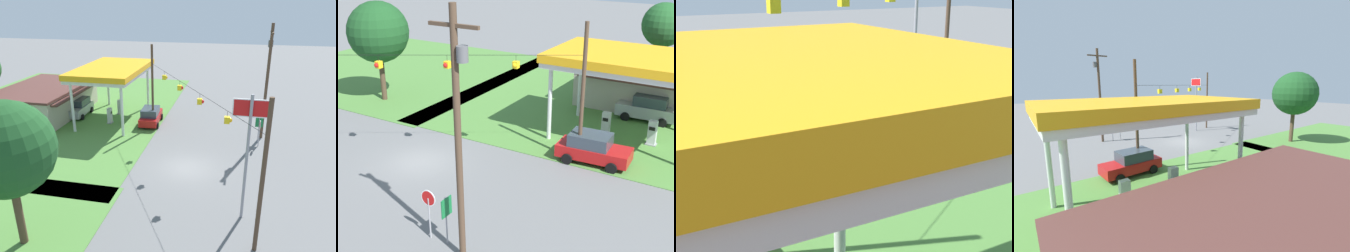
% 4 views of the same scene
% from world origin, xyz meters
% --- Properties ---
extents(ground_plane, '(160.00, 160.00, 0.00)m').
position_xyz_m(ground_plane, '(0.00, 0.00, 0.00)').
color(ground_plane, slate).
extents(grass_verge_opposite_corner, '(24.00, 24.00, 0.04)m').
position_xyz_m(grass_verge_opposite_corner, '(-16.00, 16.00, 0.02)').
color(grass_verge_opposite_corner, '#4C7F38').
rests_on(grass_verge_opposite_corner, ground).
extents(gas_station_canopy, '(10.84, 6.60, 5.97)m').
position_xyz_m(gas_station_canopy, '(9.95, 9.86, 5.45)').
color(gas_station_canopy, silver).
rests_on(gas_station_canopy, ground).
extents(gas_station_store, '(12.02, 8.62, 3.37)m').
position_xyz_m(gas_station_store, '(9.74, 18.31, 1.70)').
color(gas_station_store, '#B2A893').
rests_on(gas_station_store, ground).
extents(fuel_pump_near, '(0.71, 0.56, 1.73)m').
position_xyz_m(fuel_pump_near, '(8.36, 9.86, 0.82)').
color(fuel_pump_near, gray).
rests_on(fuel_pump_near, ground).
extents(fuel_pump_far, '(0.71, 0.56, 1.73)m').
position_xyz_m(fuel_pump_far, '(11.55, 9.86, 0.82)').
color(fuel_pump_far, gray).
rests_on(fuel_pump_far, ground).
extents(car_at_pumps_front, '(4.56, 2.33, 1.86)m').
position_xyz_m(car_at_pumps_front, '(9.09, 5.43, 0.95)').
color(car_at_pumps_front, '#AD1414').
rests_on(car_at_pumps_front, ground).
extents(car_at_pumps_rear, '(4.45, 2.23, 2.01)m').
position_xyz_m(car_at_pumps_rear, '(10.06, 14.29, 1.01)').
color(car_at_pumps_rear, '#9E9EA3').
rests_on(car_at_pumps_rear, ground).
extents(stop_sign_roadside, '(0.80, 0.08, 2.50)m').
position_xyz_m(stop_sign_roadside, '(5.58, -5.77, 1.81)').
color(stop_sign_roadside, '#99999E').
rests_on(stop_sign_roadside, ground).
extents(route_sign, '(0.10, 0.70, 2.40)m').
position_xyz_m(route_sign, '(6.57, -5.76, 1.71)').
color(route_sign, gray).
rests_on(route_sign, ground).
extents(utility_pole_main, '(2.20, 0.44, 10.81)m').
position_xyz_m(utility_pole_main, '(7.70, -6.13, 6.02)').
color(utility_pole_main, '#4C3828').
rests_on(utility_pole_main, ground).
extents(signal_span_gantry, '(17.01, 10.24, 8.62)m').
position_xyz_m(signal_span_gantry, '(-0.00, -0.01, 4.71)').
color(signal_span_gantry, '#4C3828').
rests_on(signal_span_gantry, ground).
extents(tree_behind_station, '(4.04, 4.04, 7.46)m').
position_xyz_m(tree_behind_station, '(8.17, 24.73, 5.41)').
color(tree_behind_station, '#4C3828').
rests_on(tree_behind_station, ground).
extents(tree_west_verge, '(4.97, 4.97, 8.25)m').
position_xyz_m(tree_west_verge, '(-10.46, 7.60, 5.74)').
color(tree_west_verge, '#4C3828').
rests_on(tree_west_verge, ground).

